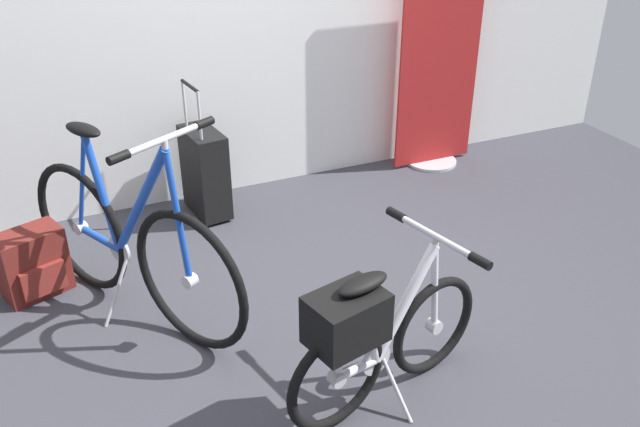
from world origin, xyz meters
TOP-DOWN VIEW (x-y plane):
  - ground_plane at (0.00, 0.00)m, footprint 6.07×6.07m
  - floor_banner_stand at (1.46, 1.47)m, footprint 0.60×0.36m
  - folding_bike_foreground at (-0.04, -0.46)m, footprint 0.96×0.52m
  - display_bike_left at (-0.78, 0.53)m, footprint 0.77×1.28m
  - rolling_suitcase at (-0.20, 1.37)m, footprint 0.22×0.38m
  - backpack_on_floor at (-1.22, 0.91)m, footprint 0.36×0.29m

SIDE VIEW (x-z plane):
  - ground_plane at x=0.00m, z-range 0.00..0.00m
  - backpack_on_floor at x=-1.22m, z-range 0.00..0.34m
  - rolling_suitcase at x=-0.20m, z-range -0.13..0.70m
  - folding_bike_foreground at x=-0.04m, z-range 0.00..0.70m
  - display_bike_left at x=-0.78m, z-range -0.12..0.88m
  - floor_banner_stand at x=1.46m, z-range -0.09..1.48m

